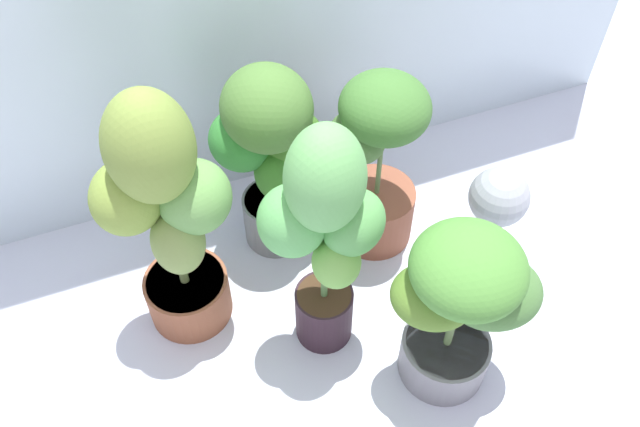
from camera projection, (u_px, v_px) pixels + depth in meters
ground_plane at (323, 362)px, 2.14m from camera, size 8.00×8.00×0.00m
potted_plant_center at (324, 229)px, 1.80m from camera, size 0.39×0.31×0.88m
potted_plant_back_left at (167, 213)px, 1.87m from camera, size 0.46×0.33×0.92m
potted_plant_back_right at (377, 161)px, 2.20m from camera, size 0.39×0.39×0.69m
potted_plant_front_right at (462, 301)px, 1.84m from camera, size 0.48×0.36×0.62m
potted_plant_back_center at (270, 148)px, 2.13m from camera, size 0.43×0.34×0.73m
floor_fan at (497, 203)px, 2.20m from camera, size 0.27×0.27×0.40m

